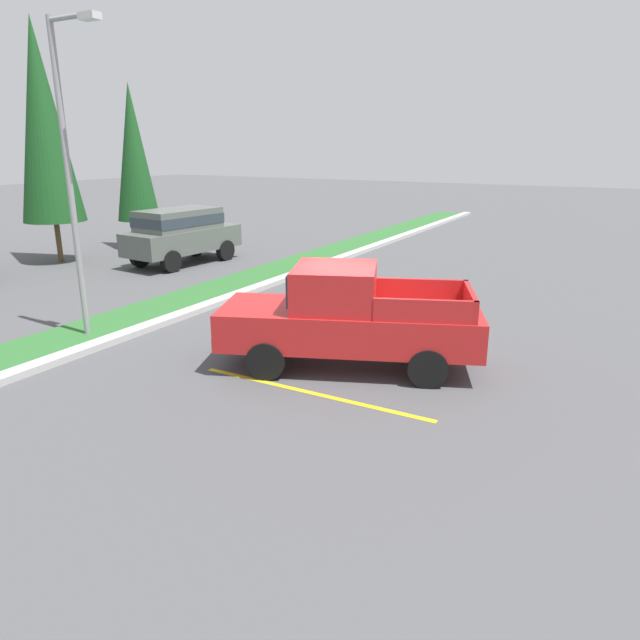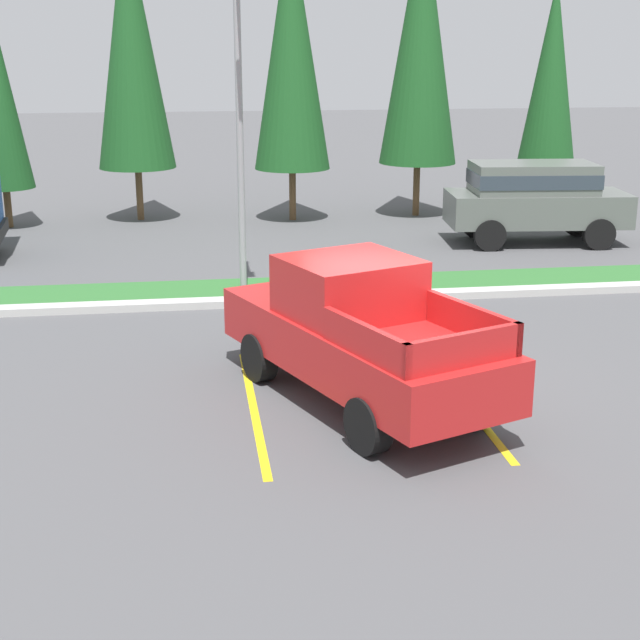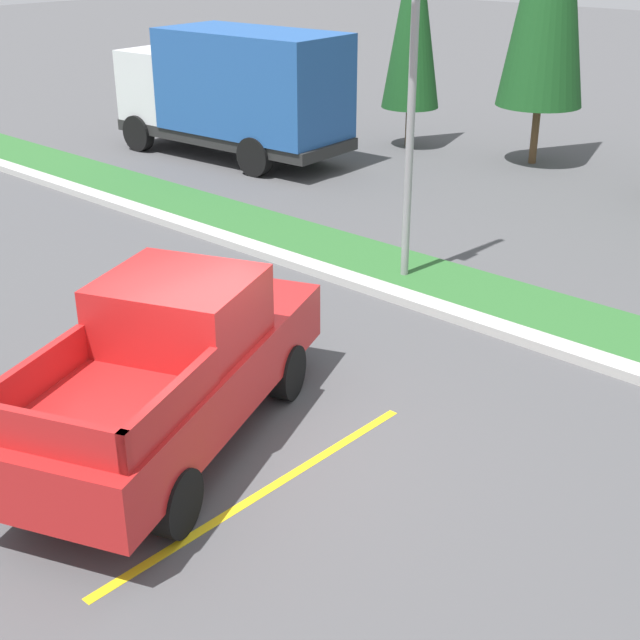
# 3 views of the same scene
# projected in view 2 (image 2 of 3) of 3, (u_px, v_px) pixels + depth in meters

# --- Properties ---
(ground_plane) EXTENTS (120.00, 120.00, 0.00)m
(ground_plane) POSITION_uv_depth(u_px,v_px,m) (391.00, 389.00, 14.19)
(ground_plane) COLOR #4C4C4F
(parking_line_near) EXTENTS (0.12, 4.80, 0.01)m
(parking_line_near) POSITION_uv_depth(u_px,v_px,m) (253.00, 407.00, 13.46)
(parking_line_near) COLOR yellow
(parking_line_near) RESTS_ON ground
(parking_line_far) EXTENTS (0.12, 4.80, 0.01)m
(parking_line_far) POSITION_uv_depth(u_px,v_px,m) (461.00, 396.00, 13.88)
(parking_line_far) COLOR yellow
(parking_line_far) RESTS_ON ground
(curb_strip) EXTENTS (56.00, 0.40, 0.15)m
(curb_strip) POSITION_uv_depth(u_px,v_px,m) (338.00, 298.00, 18.91)
(curb_strip) COLOR #B2B2AD
(curb_strip) RESTS_ON ground
(grass_median) EXTENTS (56.00, 1.80, 0.06)m
(grass_median) POSITION_uv_depth(u_px,v_px,m) (330.00, 287.00, 19.97)
(grass_median) COLOR #2D662D
(grass_median) RESTS_ON ground
(pickup_truck_main) EXTENTS (3.71, 5.54, 2.10)m
(pickup_truck_main) POSITION_uv_depth(u_px,v_px,m) (358.00, 333.00, 13.42)
(pickup_truck_main) COLOR black
(pickup_truck_main) RESTS_ON ground
(suv_distant) EXTENTS (4.75, 2.28, 2.10)m
(suv_distant) POSITION_uv_depth(u_px,v_px,m) (535.00, 196.00, 24.10)
(suv_distant) COLOR black
(suv_distant) RESTS_ON ground
(street_light) EXTENTS (0.24, 1.49, 6.96)m
(street_light) POSITION_uv_depth(u_px,v_px,m) (239.00, 97.00, 18.24)
(street_light) COLOR gray
(street_light) RESTS_ON ground
(cypress_tree_left_inner) EXTENTS (2.23, 2.23, 8.57)m
(cypress_tree_left_inner) POSITION_uv_depth(u_px,v_px,m) (131.00, 43.00, 26.26)
(cypress_tree_left_inner) COLOR brown
(cypress_tree_left_inner) RESTS_ON ground
(cypress_tree_center) EXTENTS (2.20, 2.20, 8.45)m
(cypress_tree_center) POSITION_uv_depth(u_px,v_px,m) (291.00, 45.00, 26.27)
(cypress_tree_center) COLOR brown
(cypress_tree_center) RESTS_ON ground
(cypress_tree_right_inner) EXTENTS (2.29, 2.29, 8.83)m
(cypress_tree_right_inner) POSITION_uv_depth(u_px,v_px,m) (421.00, 37.00, 26.93)
(cypress_tree_right_inner) COLOR brown
(cypress_tree_right_inner) RESTS_ON ground
(cypress_tree_rightmost) EXTENTS (1.80, 1.80, 6.91)m
(cypress_tree_rightmost) POSITION_uv_depth(u_px,v_px,m) (551.00, 77.00, 27.40)
(cypress_tree_rightmost) COLOR brown
(cypress_tree_rightmost) RESTS_ON ground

